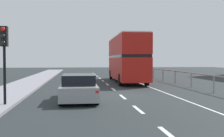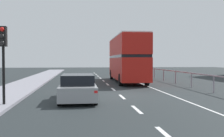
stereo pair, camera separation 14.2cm
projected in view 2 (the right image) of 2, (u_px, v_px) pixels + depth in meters
ground_plane at (120, 96)px, 16.66m from camera, size 74.00×120.00×0.10m
near_sidewalk_kerb at (2, 96)px, 15.83m from camera, size 2.96×80.00×0.14m
lane_paint_markings at (127, 83)px, 25.14m from camera, size 3.20×46.00×0.01m
bridge_side_railing at (169, 72)px, 26.30m from camera, size 0.10×42.00×1.15m
double_decker_bus_red at (127, 58)px, 26.33m from camera, size 2.70×10.86×4.36m
hatchback_car_near at (78, 88)px, 14.39m from camera, size 1.88×4.60×1.38m
traffic_signal_pole at (3, 46)px, 12.21m from camera, size 0.30×0.42×3.50m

